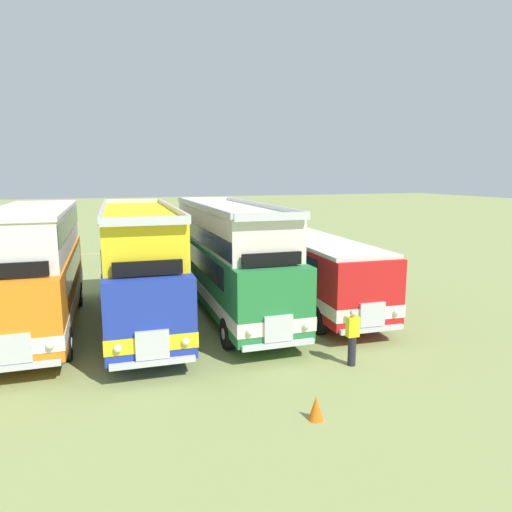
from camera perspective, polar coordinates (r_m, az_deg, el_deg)
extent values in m
cube|color=orange|center=(18.50, -25.28, -3.26)|extent=(2.78, 9.76, 2.30)
cube|color=white|center=(18.64, -25.15, -5.06)|extent=(2.82, 9.80, 0.44)
cube|color=#19232D|center=(18.77, -25.27, -1.20)|extent=(2.74, 7.36, 0.76)
cube|color=#19232D|center=(13.76, -28.04, -5.03)|extent=(2.20, 0.16, 0.90)
cube|color=silver|center=(14.01, -27.69, -10.09)|extent=(0.90, 0.15, 0.80)
cube|color=silver|center=(14.15, -27.54, -12.04)|extent=(2.30, 0.21, 0.16)
sphere|color=#EAEACC|center=(13.86, -23.98, -10.01)|extent=(0.22, 0.22, 0.22)
cube|color=white|center=(18.44, -25.63, 2.68)|extent=(2.66, 8.86, 1.50)
cube|color=white|center=(18.37, -25.82, 5.21)|extent=(2.72, 8.96, 0.14)
cube|color=#19232D|center=(18.41, -25.70, 3.60)|extent=(2.69, 8.76, 0.68)
cube|color=black|center=(14.07, -27.94, -1.57)|extent=(1.90, 0.18, 0.40)
cylinder|color=black|center=(15.58, -22.25, -9.95)|extent=(0.31, 1.05, 1.04)
cylinder|color=silver|center=(15.57, -21.69, -9.93)|extent=(0.03, 0.36, 0.36)
cylinder|color=black|center=(21.60, -20.99, -4.37)|extent=(0.31, 1.05, 1.04)
cylinder|color=silver|center=(21.59, -20.59, -4.36)|extent=(0.03, 0.36, 0.36)
cylinder|color=black|center=(21.88, -27.02, -4.64)|extent=(0.31, 1.05, 1.04)
cylinder|color=silver|center=(21.90, -27.41, -4.65)|extent=(0.03, 0.36, 0.36)
cube|color=#1E339E|center=(18.03, -13.98, -2.91)|extent=(2.97, 10.77, 2.30)
cube|color=yellow|center=(18.18, -13.90, -4.75)|extent=(3.02, 10.81, 0.44)
cube|color=#19232D|center=(18.31, -14.12, -0.81)|extent=(2.90, 8.38, 0.76)
cube|color=#19232D|center=(12.76, -12.87, -5.19)|extent=(2.20, 0.20, 0.90)
cube|color=silver|center=(13.04, -12.62, -10.62)|extent=(0.90, 0.16, 0.80)
cube|color=silver|center=(13.19, -12.52, -12.70)|extent=(2.30, 0.24, 0.16)
sphere|color=#EAEACC|center=(13.11, -8.63, -10.37)|extent=(0.22, 0.22, 0.22)
sphere|color=#EAEACC|center=(13.01, -16.64, -10.86)|extent=(0.22, 0.22, 0.22)
cube|color=yellow|center=(17.96, -14.27, 3.18)|extent=(2.83, 9.87, 1.50)
cube|color=silver|center=(12.83, -13.37, 4.19)|extent=(2.40, 0.21, 0.24)
cube|color=silver|center=(22.27, -14.89, 6.49)|extent=(2.40, 0.21, 0.24)
cube|color=silver|center=(17.98, -10.54, 5.89)|extent=(0.54, 9.77, 0.24)
cube|color=silver|center=(17.88, -18.24, 5.54)|extent=(0.54, 9.77, 0.24)
cube|color=#19232D|center=(18.00, -14.23, 2.24)|extent=(2.87, 9.77, 0.64)
cube|color=black|center=(13.07, -13.15, -1.46)|extent=(1.90, 0.20, 0.40)
cylinder|color=black|center=(14.89, -8.53, -10.22)|extent=(0.33, 1.05, 1.04)
cylinder|color=silver|center=(14.91, -7.95, -10.18)|extent=(0.04, 0.36, 0.36)
cylinder|color=black|center=(14.77, -17.55, -10.76)|extent=(0.33, 1.05, 1.04)
cylinder|color=silver|center=(14.77, -18.14, -10.78)|extent=(0.04, 0.36, 0.36)
cylinder|color=black|center=(21.81, -11.31, -3.76)|extent=(0.33, 1.05, 1.04)
cylinder|color=silver|center=(21.83, -10.91, -3.74)|extent=(0.04, 0.36, 0.36)
cylinder|color=black|center=(21.73, -17.36, -4.08)|extent=(0.33, 1.05, 1.04)
cylinder|color=silver|center=(21.74, -17.76, -4.10)|extent=(0.04, 0.36, 0.36)
cube|color=#237538|center=(18.96, -3.17, -1.99)|extent=(2.74, 11.05, 2.30)
cube|color=silver|center=(19.10, -3.15, -3.75)|extent=(2.78, 11.09, 0.44)
cube|color=#19232D|center=(19.23, -3.50, -0.01)|extent=(2.72, 8.65, 0.76)
cube|color=#19232D|center=(13.76, 2.66, -3.83)|extent=(2.20, 0.15, 0.90)
cube|color=silver|center=(14.02, 2.78, -8.90)|extent=(0.90, 0.14, 0.80)
cube|color=silver|center=(14.16, 2.81, -10.85)|extent=(2.30, 0.19, 0.16)
sphere|color=#EAEACC|center=(14.34, 6.20, -8.51)|extent=(0.22, 0.22, 0.22)
sphere|color=#EAEACC|center=(13.73, -0.77, -9.30)|extent=(0.22, 0.22, 0.22)
cube|color=silver|center=(18.90, -3.42, 3.80)|extent=(2.62, 10.15, 1.50)
cube|color=silver|center=(13.83, 2.08, 4.86)|extent=(2.40, 0.15, 0.24)
cube|color=silver|center=(23.26, -6.31, 6.90)|extent=(2.40, 0.15, 0.24)
cube|color=silver|center=(19.17, 0.04, 6.31)|extent=(0.32, 10.10, 0.24)
cube|color=silver|center=(18.57, -7.05, 6.11)|extent=(0.32, 10.10, 0.24)
cube|color=#19232D|center=(18.94, -3.41, 2.90)|extent=(2.66, 10.05, 0.64)
cube|color=black|center=(14.05, 1.98, -0.41)|extent=(1.90, 0.16, 0.40)
cylinder|color=black|center=(16.06, 4.53, -8.61)|extent=(0.30, 1.05, 1.04)
cylinder|color=silver|center=(16.11, 5.03, -8.55)|extent=(0.03, 0.36, 0.36)
cylinder|color=black|center=(15.36, -3.53, -9.47)|extent=(0.30, 1.05, 1.04)
cylinder|color=silver|center=(15.33, -4.08, -9.53)|extent=(0.03, 0.36, 0.36)
cylinder|color=black|center=(23.00, -2.75, -2.86)|extent=(0.30, 1.05, 1.04)
cylinder|color=silver|center=(23.04, -2.39, -2.83)|extent=(0.03, 0.36, 0.36)
cylinder|color=black|center=(22.52, -8.41, -3.23)|extent=(0.30, 1.05, 1.04)
cylinder|color=silver|center=(22.50, -8.79, -3.26)|extent=(0.03, 0.36, 0.36)
cube|color=red|center=(20.05, 6.93, -1.39)|extent=(3.06, 10.16, 2.30)
cube|color=silver|center=(20.18, 6.89, -3.06)|extent=(3.10, 10.20, 0.44)
cube|color=#19232D|center=(20.31, 6.53, 0.48)|extent=(2.96, 7.77, 0.76)
cube|color=#19232D|center=(15.58, 14.09, -2.49)|extent=(2.20, 0.22, 0.90)
cube|color=silver|center=(15.80, 14.10, -7.00)|extent=(0.91, 0.17, 0.80)
cube|color=silver|center=(15.93, 14.08, -8.75)|extent=(2.30, 0.27, 0.16)
sphere|color=#EAEACC|center=(16.25, 16.88, -6.65)|extent=(0.22, 0.22, 0.22)
sphere|color=#EAEACC|center=(15.37, 11.19, -7.36)|extent=(0.22, 0.22, 0.22)
cube|color=silver|center=(19.85, 7.00, 2.06)|extent=(3.00, 9.76, 0.14)
cylinder|color=black|center=(17.89, 14.58, -6.95)|extent=(0.34, 1.05, 1.04)
cylinder|color=silver|center=(17.96, 14.99, -6.90)|extent=(0.04, 0.36, 0.36)
cylinder|color=black|center=(16.87, 7.77, -7.75)|extent=(0.34, 1.05, 1.04)
cylinder|color=silver|center=(16.81, 7.30, -7.80)|extent=(0.04, 0.36, 0.36)
cylinder|color=black|center=(23.64, 6.41, -2.56)|extent=(0.34, 1.05, 1.04)
cylinder|color=silver|center=(23.69, 6.74, -2.53)|extent=(0.04, 0.36, 0.36)
cylinder|color=black|center=(22.87, 1.06, -2.92)|extent=(0.34, 1.05, 1.04)
cylinder|color=silver|center=(22.83, 0.70, -2.94)|extent=(0.04, 0.36, 0.36)
cone|color=orange|center=(11.40, 7.39, -18.03)|extent=(0.36, 0.36, 0.59)
cylinder|color=#23232D|center=(14.39, 11.70, -11.35)|extent=(0.24, 0.24, 0.90)
cube|color=yellow|center=(14.14, 11.81, -8.51)|extent=(0.36, 0.22, 0.60)
sphere|color=beige|center=(14.01, 11.87, -6.88)|extent=(0.22, 0.22, 0.22)
cylinder|color=#8C704C|center=(29.59, -23.23, -0.76)|extent=(0.08, 0.08, 1.05)
cylinder|color=#8C704C|center=(29.90, -9.83, 0.02)|extent=(0.08, 0.08, 1.05)
cylinder|color=#8C704C|center=(31.76, 2.65, 0.74)|extent=(0.08, 0.08, 1.05)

